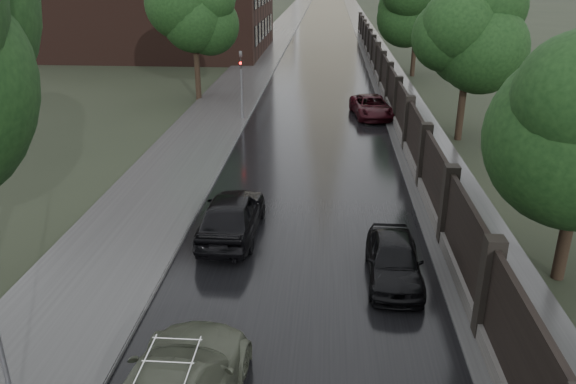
{
  "coord_description": "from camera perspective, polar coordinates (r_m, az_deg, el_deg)",
  "views": [
    {
      "loc": [
        0.66,
        -6.8,
        8.52
      ],
      "look_at": [
        -0.58,
        10.39,
        1.5
      ],
      "focal_mm": 35.0,
      "sensor_mm": 36.0,
      "label": 1
    }
  ],
  "objects": [
    {
      "name": "tree_right_c",
      "position": [
        47.43,
        12.99,
        17.31
      ],
      "size": [
        4.08,
        4.08,
        7.01
      ],
      "color": "black",
      "rests_on": "ground"
    },
    {
      "name": "car_right_near",
      "position": [
        16.51,
        10.71,
        -6.73
      ],
      "size": [
        1.6,
        3.83,
        1.3
      ],
      "primitive_type": "imported",
      "rotation": [
        0.0,
        0.0,
        -0.02
      ],
      "color": "black",
      "rests_on": "ground"
    },
    {
      "name": "tree_right_b",
      "position": [
        29.81,
        17.91,
        14.26
      ],
      "size": [
        4.08,
        4.08,
        7.01
      ],
      "color": "black",
      "rests_on": "ground"
    },
    {
      "name": "tree_left_far",
      "position": [
        37.94,
        -9.51,
        16.92
      ],
      "size": [
        4.25,
        4.25,
        7.39
      ],
      "color": "black",
      "rests_on": "ground"
    },
    {
      "name": "traffic_light",
      "position": [
        32.75,
        -4.76,
        11.31
      ],
      "size": [
        0.16,
        0.32,
        4.0
      ],
      "color": "#59595E",
      "rests_on": "ground"
    },
    {
      "name": "fence_right",
      "position": [
        39.73,
        9.91,
        10.94
      ],
      "size": [
        0.45,
        75.72,
        2.7
      ],
      "color": "#383533",
      "rests_on": "ground"
    },
    {
      "name": "car_right_far",
      "position": [
        34.23,
        8.48,
        8.58
      ],
      "size": [
        2.67,
        4.74,
        1.25
      ],
      "primitive_type": "imported",
      "rotation": [
        0.0,
        0.0,
        0.14
      ],
      "color": "black",
      "rests_on": "ground"
    },
    {
      "name": "hatchback_left",
      "position": [
        18.8,
        -5.74,
        -2.28
      ],
      "size": [
        1.93,
        4.59,
        1.55
      ],
      "primitive_type": "imported",
      "rotation": [
        0.0,
        0.0,
        3.12
      ],
      "color": "black",
      "rests_on": "ground"
    }
  ]
}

